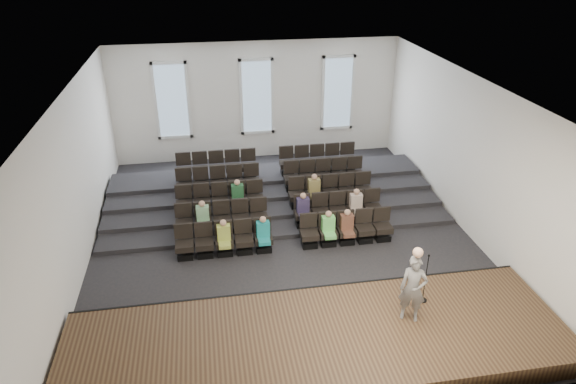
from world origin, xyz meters
name	(u,v)px	position (x,y,z in m)	size (l,w,h in m)	color
ground	(284,238)	(0.00, 0.00, 0.00)	(14.00, 14.00, 0.00)	black
ceiling	(283,86)	(0.00, 0.00, 5.01)	(12.00, 14.00, 0.02)	white
wall_back	(257,101)	(0.00, 7.02, 2.50)	(12.00, 0.04, 5.00)	white
wall_front	(345,323)	(0.00, -7.02, 2.50)	(12.00, 0.04, 5.00)	white
wall_left	(75,182)	(-6.02, 0.00, 2.50)	(0.04, 14.00, 5.00)	white
wall_right	(469,155)	(6.02, 0.00, 2.50)	(0.04, 14.00, 5.00)	white
stage	(318,343)	(0.00, -5.10, 0.25)	(11.80, 3.60, 0.50)	#503A22
stage_lip	(304,296)	(0.00, -3.33, 0.25)	(11.80, 0.06, 0.52)	black
risers	(270,190)	(0.00, 3.17, 0.20)	(11.80, 4.80, 0.60)	black
seating_rows	(276,198)	(0.00, 1.54, 0.68)	(6.80, 4.70, 1.67)	black
windows	(257,97)	(0.00, 6.95, 2.70)	(8.44, 0.10, 3.24)	white
audience	(287,213)	(0.15, 0.22, 0.80)	(5.45, 2.64, 1.10)	#AAB849
speaker	(413,289)	(2.30, -4.90, 1.37)	(0.63, 0.41, 1.73)	slate
mic_stand	(424,287)	(2.88, -4.33, 0.91)	(0.23, 0.23, 1.39)	black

